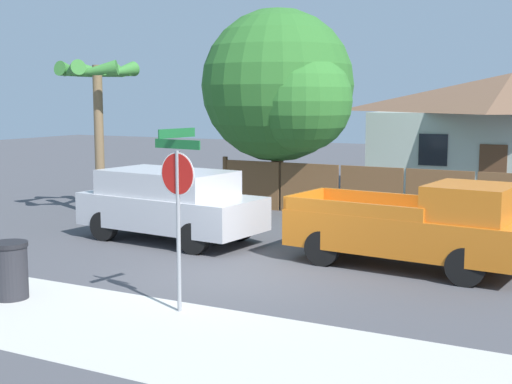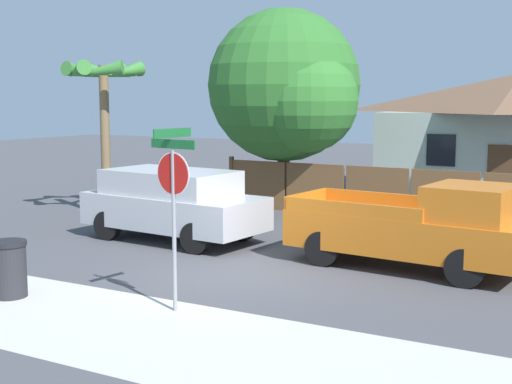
% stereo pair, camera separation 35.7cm
% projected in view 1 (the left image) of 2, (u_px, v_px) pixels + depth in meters
% --- Properties ---
extents(ground_plane, '(80.00, 80.00, 0.00)m').
position_uv_depth(ground_plane, '(230.00, 276.00, 14.32)').
color(ground_plane, '#47474C').
extents(sidewalk_strip, '(36.00, 3.20, 0.01)m').
position_uv_depth(sidewalk_strip, '(116.00, 326.00, 11.17)').
color(sidewalk_strip, beige).
rests_on(sidewalk_strip, ground).
extents(wooden_fence, '(14.14, 0.12, 1.64)m').
position_uv_depth(wooden_fence, '(439.00, 197.00, 20.11)').
color(wooden_fence, brown).
rests_on(wooden_fence, ground).
extents(house, '(9.70, 7.13, 4.46)m').
position_uv_depth(house, '(510.00, 131.00, 26.57)').
color(house, '#B2C1B7').
rests_on(house, ground).
extents(oak_tree, '(5.16, 4.92, 6.40)m').
position_uv_depth(oak_tree, '(282.00, 89.00, 22.75)').
color(oak_tree, brown).
rests_on(oak_tree, ground).
extents(palm_tree, '(2.31, 2.50, 4.62)m').
position_uv_depth(palm_tree, '(98.00, 85.00, 20.99)').
color(palm_tree, brown).
rests_on(palm_tree, ground).
extents(red_suv, '(4.77, 2.45, 1.76)m').
position_uv_depth(red_suv, '(170.00, 203.00, 17.72)').
color(red_suv, '#B7B7BC').
rests_on(red_suv, ground).
extents(orange_pickup, '(5.09, 2.30, 1.85)m').
position_uv_depth(orange_pickup, '(417.00, 227.00, 14.81)').
color(orange_pickup, orange).
rests_on(orange_pickup, ground).
extents(stop_sign, '(0.96, 0.86, 3.06)m').
position_uv_depth(stop_sign, '(178.00, 189.00, 11.68)').
color(stop_sign, gray).
rests_on(stop_sign, ground).
extents(trash_bin, '(0.66, 0.66, 1.03)m').
position_uv_depth(trash_bin, '(10.00, 270.00, 12.64)').
color(trash_bin, '#28282D').
rests_on(trash_bin, ground).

